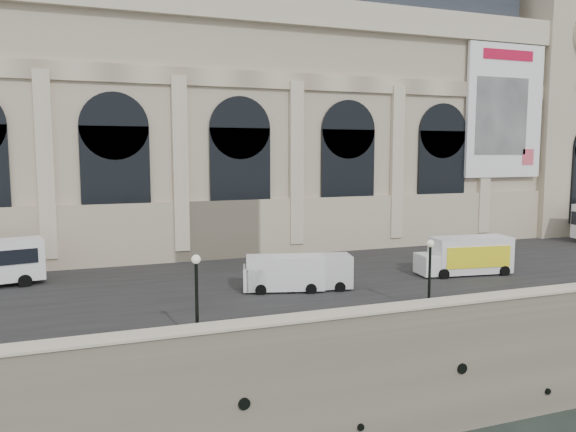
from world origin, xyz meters
name	(u,v)px	position (x,y,z in m)	size (l,w,h in m)	color
quay	(244,261)	(0.00, 35.00, 3.00)	(160.00, 70.00, 6.00)	gray
street	(321,273)	(0.00, 14.00, 6.03)	(160.00, 24.00, 0.06)	#2D2D2D
parapet	(425,314)	(0.00, 0.60, 6.62)	(160.00, 1.40, 1.21)	gray
museum	(195,103)	(-5.98, 30.86, 19.72)	(69.00, 18.70, 29.10)	#C0B193
clock_pavilion	(544,78)	(34.00, 27.93, 23.42)	(13.00, 14.72, 36.70)	#C0B193
van_b	(280,273)	(-4.69, 10.01, 7.18)	(5.54, 3.30, 2.32)	white
van_c	(308,272)	(-2.82, 9.71, 7.17)	(5.44, 2.97, 2.29)	silver
box_truck	(466,256)	(9.78, 9.90, 7.41)	(7.19, 3.22, 2.80)	white
lamp_left	(197,300)	(-11.71, 1.91, 8.13)	(0.44, 0.44, 4.29)	black
lamp_right	(429,276)	(1.63, 2.62, 8.06)	(0.42, 0.42, 4.15)	black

